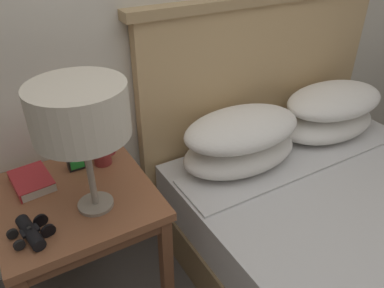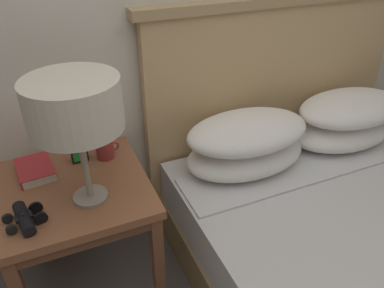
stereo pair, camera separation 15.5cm
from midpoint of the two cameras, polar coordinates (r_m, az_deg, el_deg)
name	(u,v)px [view 2 (the right image)]	position (r m, az deg, el deg)	size (l,w,h in m)	color
nightstand	(76,201)	(1.59, -14.60, -8.46)	(0.58, 0.58, 0.59)	brown
bed	(365,246)	(1.85, 27.11, -13.82)	(1.50, 1.85, 1.18)	olive
table_lamp	(74,106)	(1.25, -14.19, 5.47)	(0.32, 0.32, 0.48)	gray
book_on_nightstand	(35,170)	(1.64, -20.39, -3.81)	(0.16, 0.20, 0.04)	silver
binoculars_pair	(24,218)	(1.41, -21.30, -10.62)	(0.15, 0.16, 0.05)	black
coffee_mug	(105,149)	(1.65, -10.49, -0.81)	(0.10, 0.08, 0.08)	#993333
alarm_clock	(79,154)	(1.66, -14.26, -1.63)	(0.07, 0.05, 0.06)	black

